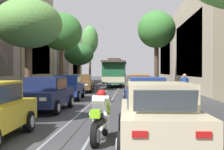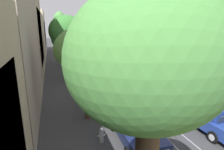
# 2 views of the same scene
# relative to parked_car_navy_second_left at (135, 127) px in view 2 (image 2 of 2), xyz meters

# --- Properties ---
(ground_plane) EXTENTS (160.00, 160.00, 0.00)m
(ground_plane) POSITION_rel_parked_car_navy_second_left_xyz_m (2.27, 12.62, -0.80)
(ground_plane) COLOR #38383A
(trolley_track_rails) EXTENTS (1.14, 62.84, 0.01)m
(trolley_track_rails) POSITION_rel_parked_car_navy_second_left_xyz_m (2.27, 16.11, -0.79)
(trolley_track_rails) COLOR gray
(trolley_track_rails) RESTS_ON ground
(building_facade_left) EXTENTS (5.39, 54.54, 10.39)m
(building_facade_left) POSITION_rel_parked_car_navy_second_left_xyz_m (-7.31, 16.05, 3.69)
(building_facade_left) COLOR tan
(building_facade_left) RESTS_ON ground
(building_facade_right) EXTENTS (5.97, 54.54, 9.10)m
(building_facade_right) POSITION_rel_parked_car_navy_second_left_xyz_m (12.20, 19.14, 3.45)
(building_facade_right) COLOR tan
(building_facade_right) RESTS_ON ground
(parked_car_navy_second_left) EXTENTS (2.10, 4.40, 1.58)m
(parked_car_navy_second_left) POSITION_rel_parked_car_navy_second_left_xyz_m (0.00, 0.00, 0.00)
(parked_car_navy_second_left) COLOR #19234C
(parked_car_navy_second_left) RESTS_ON ground
(parked_car_blue_mid_left) EXTENTS (2.11, 4.41, 1.58)m
(parked_car_blue_mid_left) POSITION_rel_parked_car_navy_second_left_xyz_m (-0.16, 5.86, 0.00)
(parked_car_blue_mid_left) COLOR #233D93
(parked_car_blue_mid_left) RESTS_ON ground
(parked_car_brown_fourth_left) EXTENTS (2.14, 4.42, 1.58)m
(parked_car_brown_fourth_left) POSITION_rel_parked_car_navy_second_left_xyz_m (-0.23, 12.68, 0.00)
(parked_car_brown_fourth_left) COLOR brown
(parked_car_brown_fourth_left) RESTS_ON ground
(parked_car_blue_second_right) EXTENTS (2.14, 4.42, 1.58)m
(parked_car_blue_second_right) POSITION_rel_parked_car_navy_second_left_xyz_m (4.66, -0.16, 0.00)
(parked_car_blue_second_right) COLOR #233D93
(parked_car_blue_second_right) RESTS_ON ground
(parked_car_brown_mid_right) EXTENTS (2.01, 4.36, 1.58)m
(parked_car_brown_mid_right) POSITION_rel_parked_car_navy_second_left_xyz_m (4.55, 6.46, 0.00)
(parked_car_brown_mid_right) COLOR brown
(parked_car_brown_mid_right) RESTS_ON ground
(parked_car_orange_fourth_right) EXTENTS (2.02, 4.37, 1.58)m
(parked_car_orange_fourth_right) POSITION_rel_parked_car_navy_second_left_xyz_m (4.81, 12.84, 0.00)
(parked_car_orange_fourth_right) COLOR orange
(parked_car_orange_fourth_right) RESTS_ON ground
(street_tree_kerb_left_near) EXTENTS (3.06, 2.57, 6.76)m
(street_tree_kerb_left_near) POSITION_rel_parked_car_navy_second_left_xyz_m (-2.25, -5.29, 4.49)
(street_tree_kerb_left_near) COLOR #4C3826
(street_tree_kerb_left_near) RESTS_ON ground
(street_tree_kerb_left_second) EXTENTS (3.88, 4.23, 6.01)m
(street_tree_kerb_left_second) POSITION_rel_parked_car_navy_second_left_xyz_m (-1.90, 3.25, 3.76)
(street_tree_kerb_left_second) COLOR brown
(street_tree_kerb_left_second) RESTS_ON ground
(street_tree_kerb_left_mid) EXTENTS (3.77, 3.04, 7.12)m
(street_tree_kerb_left_mid) POSITION_rel_parked_car_navy_second_left_xyz_m (-2.20, 13.28, 4.57)
(street_tree_kerb_left_mid) COLOR brown
(street_tree_kerb_left_mid) RESTS_ON ground
(street_tree_kerb_left_fourth) EXTENTS (3.53, 3.50, 5.18)m
(street_tree_kerb_left_fourth) POSITION_rel_parked_car_navy_second_left_xyz_m (-2.09, 22.40, 3.04)
(street_tree_kerb_left_fourth) COLOR brown
(street_tree_kerb_left_fourth) RESTS_ON ground
(street_tree_kerb_left_far) EXTENTS (2.46, 2.49, 8.67)m
(street_tree_kerb_left_far) POSITION_rel_parked_car_navy_second_left_xyz_m (-1.92, 31.64, 5.63)
(street_tree_kerb_left_far) COLOR #4C3826
(street_tree_kerb_left_far) RESTS_ON ground
(street_tree_kerb_right_second) EXTENTS (3.96, 3.97, 8.19)m
(street_tree_kerb_right_second) POSITION_rel_parked_car_navy_second_left_xyz_m (6.79, 18.25, 5.37)
(street_tree_kerb_right_second) COLOR #4C3826
(street_tree_kerb_right_second) RESTS_ON ground
(cable_car_trolley) EXTENTS (2.63, 9.15, 3.28)m
(cable_car_trolley) POSITION_rel_parked_car_navy_second_left_xyz_m (2.27, 21.98, 0.86)
(cable_car_trolley) COLOR #1E5B38
(cable_car_trolley) RESTS_ON ground
(pedestrian_on_left_pavement) EXTENTS (0.55, 0.42, 1.68)m
(pedestrian_on_left_pavement) POSITION_rel_parked_car_navy_second_left_xyz_m (7.52, 6.07, 0.15)
(pedestrian_on_left_pavement) COLOR black
(pedestrian_on_left_pavement) RESTS_ON ground
(fire_hydrant) EXTENTS (0.40, 0.22, 0.84)m
(fire_hydrant) POSITION_rel_parked_car_navy_second_left_xyz_m (-1.75, 0.34, -0.38)
(fire_hydrant) COLOR #B2B2B7
(fire_hydrant) RESTS_ON ground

